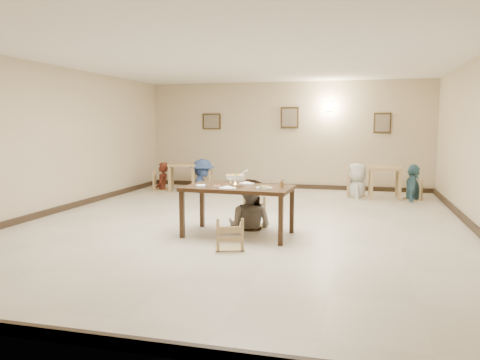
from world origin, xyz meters
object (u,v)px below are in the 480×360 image
(bg_chair_rr, at_px, (413,181))
(bg_diner_b, at_px, (202,159))
(bg_diner_d, at_px, (414,164))
(bg_chair_rl, at_px, (357,177))
(bg_chair_lr, at_px, (202,172))
(main_diner, at_px, (250,179))
(drink_glass, at_px, (282,184))
(chair_far, at_px, (250,200))
(bg_table_right, at_px, (385,173))
(bg_diner_a, at_px, (162,162))
(chair_near, at_px, (230,218))
(bg_diner_c, at_px, (358,163))
(bg_table_left, at_px, (182,168))
(curry_warmer, at_px, (235,177))
(main_table, at_px, (238,191))
(bg_chair_ll, at_px, (162,172))

(bg_chair_rr, distance_m, bg_diner_b, 5.43)
(bg_diner_b, xyz_separation_m, bg_diner_d, (5.41, -0.12, -0.02))
(bg_chair_rl, xyz_separation_m, bg_diner_d, (1.32, -0.09, 0.36))
(bg_chair_lr, bearing_deg, bg_diner_d, 76.33)
(main_diner, relative_size, bg_chair_lr, 1.61)
(drink_glass, relative_size, bg_chair_rl, 0.13)
(bg_chair_rr, bearing_deg, chair_far, -25.88)
(bg_chair_lr, height_order, bg_chair_rl, bg_chair_lr)
(chair_far, bearing_deg, bg_chair_rr, 58.32)
(chair_far, distance_m, bg_table_right, 4.70)
(main_diner, height_order, bg_diner_d, main_diner)
(bg_chair_lr, distance_m, bg_diner_a, 1.17)
(chair_near, relative_size, bg_diner_c, 0.53)
(bg_diner_b, bearing_deg, bg_table_left, 78.60)
(bg_chair_lr, bearing_deg, drink_glass, 19.53)
(chair_far, xyz_separation_m, curry_warmer, (-0.08, -0.73, 0.48))
(main_table, relative_size, bg_chair_rl, 1.78)
(bg_chair_lr, bearing_deg, bg_chair_rr, 76.33)
(bg_chair_rr, xyz_separation_m, bg_diner_c, (-1.32, 0.09, 0.40))
(bg_chair_lr, relative_size, bg_diner_c, 0.63)
(bg_diner_b, height_order, bg_diner_d, bg_diner_b)
(main_table, relative_size, curry_warmer, 5.34)
(curry_warmer, xyz_separation_m, bg_diner_a, (-3.36, 4.69, -0.20))
(main_diner, bearing_deg, bg_chair_lr, -51.47)
(drink_glass, xyz_separation_m, bg_diner_b, (-2.96, 4.75, 0.01))
(bg_diner_b, bearing_deg, bg_diner_a, 79.62)
(main_diner, distance_m, bg_chair_rl, 4.52)
(chair_near, xyz_separation_m, main_diner, (-0.03, 1.42, 0.42))
(bg_table_left, bearing_deg, main_diner, -55.02)
(main_diner, xyz_separation_m, bg_chair_ll, (-3.45, 4.05, -0.36))
(chair_near, height_order, bg_diner_b, bg_diner_b)
(main_diner, xyz_separation_m, bg_diner_b, (-2.31, 4.15, 0.02))
(chair_near, height_order, bg_diner_c, bg_diner_c)
(chair_near, height_order, main_diner, main_diner)
(chair_near, xyz_separation_m, bg_diner_c, (1.76, 5.55, 0.40))
(bg_table_left, xyz_separation_m, bg_chair_lr, (0.57, 0.04, -0.08))
(drink_glass, height_order, bg_diner_b, bg_diner_b)
(main_diner, bearing_deg, bg_diner_c, -103.92)
(main_diner, bearing_deg, bg_diner_d, -118.07)
(drink_glass, height_order, bg_chair_rr, drink_glass)
(bg_chair_ll, relative_size, bg_diner_d, 0.59)
(drink_glass, bearing_deg, bg_diner_b, 121.97)
(bg_chair_rr, xyz_separation_m, bg_diner_b, (-5.41, 0.12, 0.43))
(main_table, relative_size, bg_diner_a, 1.15)
(bg_chair_ll, bearing_deg, main_table, -161.76)
(bg_table_left, xyz_separation_m, bg_diner_a, (-0.57, -0.06, 0.16))
(bg_diner_a, xyz_separation_m, bg_diner_d, (6.55, -0.01, 0.08))
(drink_glass, xyz_separation_m, bg_chair_lr, (-2.96, 4.75, -0.34))
(bg_table_right, xyz_separation_m, bg_chair_lr, (-4.75, 0.06, -0.10))
(bg_chair_rl, relative_size, bg_diner_c, 0.59)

